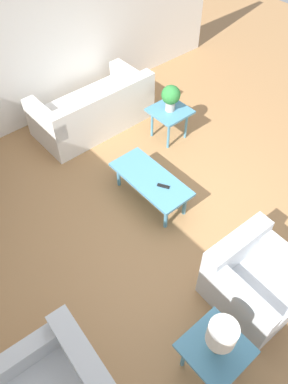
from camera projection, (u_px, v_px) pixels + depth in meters
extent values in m
plane|color=#A87A4C|center=(172.00, 218.00, 4.96)|extent=(14.00, 14.00, 0.00)
cube|color=white|center=(34.00, 37.00, 5.49)|extent=(0.12, 7.20, 2.70)
cube|color=white|center=(93.00, 114.00, 6.13)|extent=(0.95, 1.88, 0.41)
cube|color=white|center=(104.00, 104.00, 5.64)|extent=(0.21, 1.88, 0.39)
cube|color=white|center=(132.00, 78.00, 6.24)|extent=(0.94, 0.21, 0.25)
cube|color=white|center=(44.00, 118.00, 5.52)|extent=(0.94, 0.21, 0.25)
cube|color=silver|center=(254.00, 288.00, 4.06)|extent=(0.93, 0.89, 0.43)
cube|color=silver|center=(237.00, 247.00, 3.95)|extent=(0.23, 0.86, 0.35)
cube|color=silver|center=(238.00, 293.00, 3.67)|extent=(0.90, 0.19, 0.23)
cube|color=silver|center=(283.00, 255.00, 3.96)|extent=(0.90, 0.19, 0.23)
cube|color=silver|center=(93.00, 375.00, 3.12)|extent=(1.21, 0.27, 0.35)
cube|color=silver|center=(29.00, 352.00, 3.30)|extent=(0.22, 0.91, 0.23)
cube|color=teal|center=(151.00, 179.00, 4.90)|extent=(1.15, 0.51, 0.04)
cylinder|color=teal|center=(185.00, 204.00, 4.88)|extent=(0.05, 0.05, 0.37)
cylinder|color=teal|center=(137.00, 165.00, 5.37)|extent=(0.05, 0.05, 0.37)
cylinder|color=teal|center=(166.00, 218.00, 4.74)|extent=(0.05, 0.05, 0.37)
cylinder|color=teal|center=(119.00, 175.00, 5.23)|extent=(0.05, 0.05, 0.37)
cube|color=teal|center=(170.00, 111.00, 5.70)|extent=(0.56, 0.56, 0.04)
cylinder|color=teal|center=(186.00, 125.00, 5.88)|extent=(0.04, 0.04, 0.48)
cylinder|color=teal|center=(170.00, 114.00, 6.07)|extent=(0.04, 0.04, 0.48)
cylinder|color=teal|center=(168.00, 135.00, 5.72)|extent=(0.04, 0.04, 0.48)
cylinder|color=teal|center=(152.00, 124.00, 5.91)|extent=(0.04, 0.04, 0.48)
cube|color=teal|center=(216.00, 349.00, 3.36)|extent=(0.56, 0.56, 0.04)
cylinder|color=teal|center=(241.00, 361.00, 3.54)|extent=(0.04, 0.04, 0.48)
cylinder|color=teal|center=(211.00, 330.00, 3.73)|extent=(0.04, 0.04, 0.48)
cylinder|color=teal|center=(184.00, 356.00, 3.56)|extent=(0.04, 0.04, 0.48)
cylinder|color=#B2ADA3|center=(170.00, 106.00, 5.63)|extent=(0.15, 0.15, 0.15)
sphere|color=#2D7F38|center=(171.00, 95.00, 5.48)|extent=(0.28, 0.28, 0.28)
cylinder|color=#997F4C|center=(218.00, 344.00, 3.26)|extent=(0.10, 0.10, 0.22)
cylinder|color=white|center=(222.00, 334.00, 3.09)|extent=(0.26, 0.26, 0.23)
cube|color=black|center=(163.00, 186.00, 4.78)|extent=(0.16, 0.11, 0.02)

